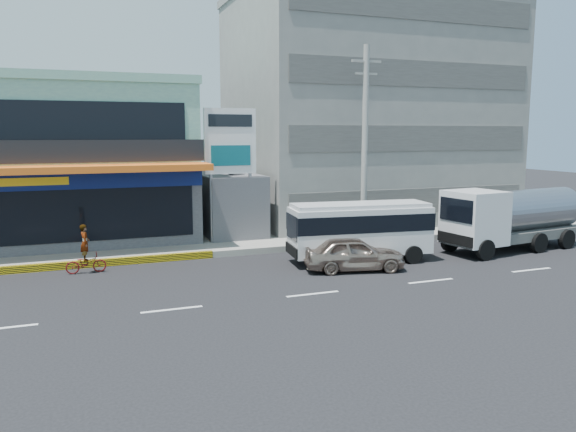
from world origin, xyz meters
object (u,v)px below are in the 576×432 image
object	(u,v)px
shop_building	(69,166)
sedan	(354,254)
concrete_building	(364,113)
motorcycle_rider	(86,257)
utility_pole_near	(365,144)
billboard	(230,149)
tanker_truck	(510,217)
minibus	(360,227)
satellite_dish	(231,173)

from	to	relation	value
shop_building	sedan	size ratio (longest dim) A/B	2.96
concrete_building	motorcycle_rider	bearing A→B (deg)	-153.05
utility_pole_near	shop_building	bearing A→B (deg)	154.94
billboard	tanker_truck	size ratio (longest dim) A/B	0.87
concrete_building	minibus	world-z (taller)	concrete_building
satellite_dish	tanker_truck	world-z (taller)	satellite_dish
sedan	concrete_building	bearing A→B (deg)	-16.59
concrete_building	utility_pole_near	world-z (taller)	concrete_building
minibus	utility_pole_near	bearing A→B (deg)	59.54
tanker_truck	motorcycle_rider	distance (m)	19.67
shop_building	utility_pole_near	world-z (taller)	utility_pole_near
billboard	minibus	xyz separation A→B (m)	(4.50, -5.20, -3.36)
minibus	concrete_building	bearing A→B (deg)	61.39
satellite_dish	sedan	xyz separation A→B (m)	(3.00, -8.38, -2.86)
satellite_dish	billboard	world-z (taller)	billboard
minibus	tanker_truck	bearing A→B (deg)	-2.98
shop_building	motorcycle_rider	size ratio (longest dim) A/B	6.11
concrete_building	motorcycle_rider	xyz separation A→B (m)	(-17.50, -8.89, -6.33)
billboard	utility_pole_near	size ratio (longest dim) A/B	0.69
billboard	sedan	size ratio (longest dim) A/B	1.65
billboard	utility_pole_near	distance (m)	6.75
concrete_building	minibus	bearing A→B (deg)	-118.61
sedan	motorcycle_rider	bearing A→B (deg)	84.52
shop_building	tanker_truck	distance (m)	22.63
concrete_building	satellite_dish	xyz separation A→B (m)	(-10.00, -4.00, -3.42)
sedan	motorcycle_rider	size ratio (longest dim) A/B	2.06
satellite_dish	motorcycle_rider	xyz separation A→B (m)	(-7.50, -4.89, -2.91)
minibus	sedan	size ratio (longest dim) A/B	1.55
billboard	motorcycle_rider	xyz separation A→B (m)	(-7.00, -3.09, -4.26)
concrete_building	sedan	xyz separation A→B (m)	(-7.00, -12.38, -6.29)
shop_building	satellite_dish	world-z (taller)	shop_building
tanker_truck	motorcycle_rider	xyz separation A→B (m)	(-19.48, 2.52, -0.96)
sedan	utility_pole_near	bearing A→B (deg)	-19.21
utility_pole_near	tanker_truck	bearing A→B (deg)	-32.53
billboard	shop_building	bearing A→B (deg)	147.68
satellite_dish	utility_pole_near	world-z (taller)	utility_pole_near
minibus	motorcycle_rider	size ratio (longest dim) A/B	3.19
sedan	tanker_truck	distance (m)	9.08
minibus	tanker_truck	size ratio (longest dim) A/B	0.82
shop_building	billboard	world-z (taller)	shop_building
shop_building	minibus	xyz separation A→B (m)	(12.00, -9.95, -2.43)
concrete_building	tanker_truck	xyz separation A→B (m)	(1.98, -11.42, -5.37)
concrete_building	billboard	bearing A→B (deg)	-151.08
billboard	tanker_truck	world-z (taller)	billboard
shop_building	minibus	distance (m)	15.77
shop_building	motorcycle_rider	distance (m)	8.53
minibus	satellite_dish	bearing A→B (deg)	119.74
shop_building	motorcycle_rider	world-z (taller)	shop_building
sedan	tanker_truck	xyz separation A→B (m)	(8.98, 0.97, 0.92)
tanker_truck	concrete_building	bearing A→B (deg)	99.85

